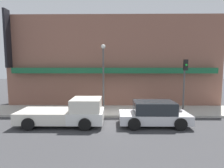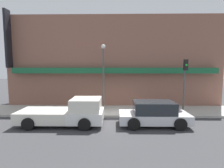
% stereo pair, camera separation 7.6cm
% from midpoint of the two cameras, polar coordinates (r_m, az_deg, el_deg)
% --- Properties ---
extents(ground_plane, '(80.00, 80.00, 0.00)m').
position_cam_midpoint_polar(ground_plane, '(13.14, 0.47, -10.93)').
color(ground_plane, '#38383A').
extents(sidewalk, '(36.00, 3.38, 0.17)m').
position_cam_midpoint_polar(sidewalk, '(14.74, 0.50, -8.73)').
color(sidewalk, '#B7B2A8').
rests_on(sidewalk, ground).
extents(building, '(19.80, 3.80, 8.73)m').
position_cam_midpoint_polar(building, '(17.45, 0.50, 7.15)').
color(building, brown).
rests_on(building, ground).
extents(pickup_truck, '(5.41, 2.28, 1.74)m').
position_cam_midpoint_polar(pickup_truck, '(11.79, -14.48, -9.18)').
color(pickup_truck, white).
rests_on(pickup_truck, ground).
extents(parked_car, '(4.41, 2.08, 1.55)m').
position_cam_midpoint_polar(parked_car, '(11.67, 13.35, -9.39)').
color(parked_car, silver).
rests_on(parked_car, ground).
extents(fire_hydrant, '(0.22, 0.22, 0.71)m').
position_cam_midpoint_polar(fire_hydrant, '(14.01, -10.30, -7.76)').
color(fire_hydrant, '#196633').
rests_on(fire_hydrant, sidewalk).
extents(street_lamp, '(0.36, 0.36, 5.39)m').
position_cam_midpoint_polar(street_lamp, '(14.40, -2.99, 4.86)').
color(street_lamp, '#4C4C4C').
rests_on(street_lamp, sidewalk).
extents(traffic_light, '(0.28, 0.42, 4.11)m').
position_cam_midpoint_polar(traffic_light, '(13.93, 22.51, 2.02)').
color(traffic_light, '#4C4C4C').
rests_on(traffic_light, sidewalk).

